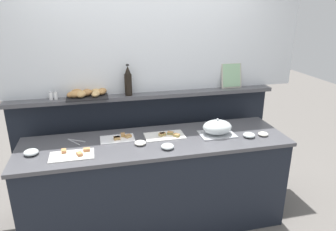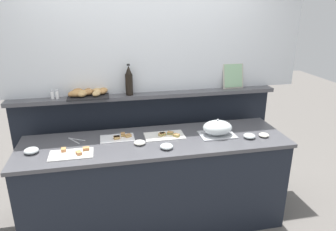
{
  "view_description": "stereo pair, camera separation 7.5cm",
  "coord_description": "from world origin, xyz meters",
  "px_view_note": "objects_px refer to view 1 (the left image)",
  "views": [
    {
      "loc": [
        -0.51,
        -2.62,
        2.13
      ],
      "look_at": [
        0.14,
        0.1,
        1.12
      ],
      "focal_mm": 33.43,
      "sensor_mm": 36.0,
      "label": 1
    },
    {
      "loc": [
        -0.43,
        -2.63,
        2.13
      ],
      "look_at": [
        0.14,
        0.1,
        1.12
      ],
      "focal_mm": 33.43,
      "sensor_mm": 36.0,
      "label": 2
    }
  ],
  "objects_px": {
    "condiment_bowl_red": "(263,134)",
    "pepper_shaker": "(56,95)",
    "bread_basket": "(86,94)",
    "glass_bowl_small": "(249,135)",
    "sandwich_platter_front": "(165,135)",
    "condiment_bowl_dark": "(140,143)",
    "sandwich_platter_rear": "(73,155)",
    "framed_picture": "(231,75)",
    "salt_shaker": "(51,96)",
    "glass_bowl_large": "(31,152)",
    "serving_cloche": "(217,128)",
    "glass_bowl_medium": "(168,147)",
    "wine_bottle_dark": "(128,81)",
    "sandwich_platter_side": "(118,138)",
    "serving_tongs": "(75,141)"
  },
  "relations": [
    {
      "from": "sandwich_platter_rear",
      "to": "serving_tongs",
      "type": "relative_size",
      "value": 2.22
    },
    {
      "from": "glass_bowl_large",
      "to": "wine_bottle_dark",
      "type": "distance_m",
      "value": 1.11
    },
    {
      "from": "serving_cloche",
      "to": "glass_bowl_large",
      "type": "relative_size",
      "value": 2.79
    },
    {
      "from": "salt_shaker",
      "to": "pepper_shaker",
      "type": "bearing_deg",
      "value": 0.0
    },
    {
      "from": "glass_bowl_medium",
      "to": "glass_bowl_small",
      "type": "bearing_deg",
      "value": 4.53
    },
    {
      "from": "sandwich_platter_front",
      "to": "glass_bowl_medium",
      "type": "height_order",
      "value": "glass_bowl_medium"
    },
    {
      "from": "glass_bowl_small",
      "to": "framed_picture",
      "type": "height_order",
      "value": "framed_picture"
    },
    {
      "from": "serving_tongs",
      "to": "bread_basket",
      "type": "xyz_separation_m",
      "value": [
        0.13,
        0.32,
        0.36
      ]
    },
    {
      "from": "wine_bottle_dark",
      "to": "framed_picture",
      "type": "height_order",
      "value": "wine_bottle_dark"
    },
    {
      "from": "sandwich_platter_rear",
      "to": "sandwich_platter_side",
      "type": "bearing_deg",
      "value": 31.87
    },
    {
      "from": "sandwich_platter_front",
      "to": "serving_cloche",
      "type": "height_order",
      "value": "serving_cloche"
    },
    {
      "from": "pepper_shaker",
      "to": "bread_basket",
      "type": "distance_m",
      "value": 0.28
    },
    {
      "from": "sandwich_platter_rear",
      "to": "bread_basket",
      "type": "relative_size",
      "value": 0.86
    },
    {
      "from": "sandwich_platter_side",
      "to": "condiment_bowl_dark",
      "type": "relative_size",
      "value": 3.0
    },
    {
      "from": "sandwich_platter_rear",
      "to": "salt_shaker",
      "type": "xyz_separation_m",
      "value": [
        -0.2,
        0.6,
        0.36
      ]
    },
    {
      "from": "sandwich_platter_rear",
      "to": "glass_bowl_small",
      "type": "distance_m",
      "value": 1.62
    },
    {
      "from": "sandwich_platter_front",
      "to": "glass_bowl_medium",
      "type": "xyz_separation_m",
      "value": [
        -0.04,
        -0.27,
        0.01
      ]
    },
    {
      "from": "glass_bowl_small",
      "to": "condiment_bowl_red",
      "type": "bearing_deg",
      "value": 0.87
    },
    {
      "from": "condiment_bowl_red",
      "to": "framed_picture",
      "type": "bearing_deg",
      "value": 97.28
    },
    {
      "from": "glass_bowl_small",
      "to": "sandwich_platter_side",
      "type": "bearing_deg",
      "value": 168.83
    },
    {
      "from": "condiment_bowl_red",
      "to": "glass_bowl_medium",
      "type": "bearing_deg",
      "value": -176.04
    },
    {
      "from": "condiment_bowl_red",
      "to": "bread_basket",
      "type": "xyz_separation_m",
      "value": [
        -1.64,
        0.6,
        0.34
      ]
    },
    {
      "from": "sandwich_platter_side",
      "to": "pepper_shaker",
      "type": "relative_size",
      "value": 3.65
    },
    {
      "from": "glass_bowl_small",
      "to": "glass_bowl_medium",
      "type": "bearing_deg",
      "value": -175.47
    },
    {
      "from": "sandwich_platter_rear",
      "to": "pepper_shaker",
      "type": "bearing_deg",
      "value": 104.19
    },
    {
      "from": "serving_tongs",
      "to": "pepper_shaker",
      "type": "xyz_separation_m",
      "value": [
        -0.16,
        0.31,
        0.36
      ]
    },
    {
      "from": "condiment_bowl_red",
      "to": "pepper_shaker",
      "type": "xyz_separation_m",
      "value": [
        -1.92,
        0.59,
        0.35
      ]
    },
    {
      "from": "sandwich_platter_side",
      "to": "glass_bowl_medium",
      "type": "height_order",
      "value": "glass_bowl_medium"
    },
    {
      "from": "glass_bowl_small",
      "to": "glass_bowl_large",
      "type": "bearing_deg",
      "value": 177.44
    },
    {
      "from": "sandwich_platter_front",
      "to": "glass_bowl_large",
      "type": "height_order",
      "value": "glass_bowl_large"
    },
    {
      "from": "sandwich_platter_rear",
      "to": "pepper_shaker",
      "type": "xyz_separation_m",
      "value": [
        -0.15,
        0.6,
        0.36
      ]
    },
    {
      "from": "condiment_bowl_dark",
      "to": "sandwich_platter_front",
      "type": "bearing_deg",
      "value": 26.9
    },
    {
      "from": "glass_bowl_medium",
      "to": "serving_tongs",
      "type": "height_order",
      "value": "glass_bowl_medium"
    },
    {
      "from": "condiment_bowl_dark",
      "to": "serving_tongs",
      "type": "relative_size",
      "value": 0.65
    },
    {
      "from": "condiment_bowl_dark",
      "to": "framed_picture",
      "type": "xyz_separation_m",
      "value": [
        1.1,
        0.56,
        0.44
      ]
    },
    {
      "from": "condiment_bowl_red",
      "to": "serving_tongs",
      "type": "height_order",
      "value": "condiment_bowl_red"
    },
    {
      "from": "serving_cloche",
      "to": "glass_bowl_small",
      "type": "distance_m",
      "value": 0.31
    },
    {
      "from": "serving_cloche",
      "to": "glass_bowl_medium",
      "type": "distance_m",
      "value": 0.57
    },
    {
      "from": "serving_tongs",
      "to": "sandwich_platter_front",
      "type": "bearing_deg",
      "value": -5.08
    },
    {
      "from": "salt_shaker",
      "to": "serving_cloche",
      "type": "bearing_deg",
      "value": -16.98
    },
    {
      "from": "salt_shaker",
      "to": "bread_basket",
      "type": "xyz_separation_m",
      "value": [
        0.32,
        0.01,
        -0.01
      ]
    },
    {
      "from": "condiment_bowl_dark",
      "to": "salt_shaker",
      "type": "distance_m",
      "value": 1.0
    },
    {
      "from": "condiment_bowl_dark",
      "to": "wine_bottle_dark",
      "type": "relative_size",
      "value": 0.33
    },
    {
      "from": "bread_basket",
      "to": "glass_bowl_small",
      "type": "bearing_deg",
      "value": -22.08
    },
    {
      "from": "sandwich_platter_front",
      "to": "condiment_bowl_dark",
      "type": "relative_size",
      "value": 3.59
    },
    {
      "from": "sandwich_platter_rear",
      "to": "framed_picture",
      "type": "relative_size",
      "value": 1.32
    },
    {
      "from": "condiment_bowl_red",
      "to": "serving_tongs",
      "type": "xyz_separation_m",
      "value": [
        -1.77,
        0.28,
        -0.01
      ]
    },
    {
      "from": "sandwich_platter_front",
      "to": "pepper_shaker",
      "type": "xyz_separation_m",
      "value": [
        -1.0,
        0.39,
        0.36
      ]
    },
    {
      "from": "sandwich_platter_rear",
      "to": "condiment_bowl_dark",
      "type": "height_order",
      "value": "same"
    },
    {
      "from": "sandwich_platter_side",
      "to": "condiment_bowl_red",
      "type": "relative_size",
      "value": 3.24
    }
  ]
}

